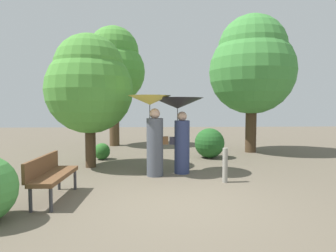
{
  "coord_description": "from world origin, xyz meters",
  "views": [
    {
      "loc": [
        -0.38,
        -5.28,
        1.77
      ],
      "look_at": [
        0.0,
        2.59,
        1.24
      ],
      "focal_mm": 31.15,
      "sensor_mm": 36.0,
      "label": 1
    }
  ],
  "objects_px": {
    "path_marker_post": "(225,165)",
    "tree_near_left": "(89,83)",
    "person_left": "(152,123)",
    "park_bench": "(51,173)",
    "tree_near_right": "(252,64)",
    "tree_mid_left": "(114,66)",
    "person_right": "(179,116)"
  },
  "relations": [
    {
      "from": "tree_near_left",
      "to": "tree_near_right",
      "type": "distance_m",
      "value": 6.24
    },
    {
      "from": "tree_mid_left",
      "to": "path_marker_post",
      "type": "relative_size",
      "value": 6.6
    },
    {
      "from": "person_right",
      "to": "person_left",
      "type": "bearing_deg",
      "value": 115.16
    },
    {
      "from": "tree_near_left",
      "to": "tree_near_right",
      "type": "bearing_deg",
      "value": 24.5
    },
    {
      "from": "person_left",
      "to": "park_bench",
      "type": "bearing_deg",
      "value": 138.71
    },
    {
      "from": "path_marker_post",
      "to": "tree_near_left",
      "type": "bearing_deg",
      "value": 151.38
    },
    {
      "from": "person_right",
      "to": "park_bench",
      "type": "distance_m",
      "value": 3.49
    },
    {
      "from": "tree_near_left",
      "to": "tree_near_right",
      "type": "height_order",
      "value": "tree_near_right"
    },
    {
      "from": "park_bench",
      "to": "tree_mid_left",
      "type": "bearing_deg",
      "value": 0.56
    },
    {
      "from": "person_left",
      "to": "park_bench",
      "type": "height_order",
      "value": "person_left"
    },
    {
      "from": "person_left",
      "to": "tree_near_left",
      "type": "distance_m",
      "value": 2.41
    },
    {
      "from": "tree_near_left",
      "to": "tree_mid_left",
      "type": "height_order",
      "value": "tree_mid_left"
    },
    {
      "from": "park_bench",
      "to": "tree_near_left",
      "type": "relative_size",
      "value": 0.39
    },
    {
      "from": "park_bench",
      "to": "path_marker_post",
      "type": "xyz_separation_m",
      "value": [
        3.61,
        1.09,
        -0.11
      ]
    },
    {
      "from": "person_left",
      "to": "tree_mid_left",
      "type": "relative_size",
      "value": 0.38
    },
    {
      "from": "park_bench",
      "to": "tree_near_right",
      "type": "xyz_separation_m",
      "value": [
        5.72,
        5.56,
        2.87
      ]
    },
    {
      "from": "person_right",
      "to": "path_marker_post",
      "type": "xyz_separation_m",
      "value": [
        0.99,
        -1.0,
        -1.11
      ]
    },
    {
      "from": "park_bench",
      "to": "path_marker_post",
      "type": "relative_size",
      "value": 1.87
    },
    {
      "from": "path_marker_post",
      "to": "tree_mid_left",
      "type": "bearing_deg",
      "value": 117.4
    },
    {
      "from": "tree_mid_left",
      "to": "path_marker_post",
      "type": "distance_m",
      "value": 8.14
    },
    {
      "from": "tree_near_left",
      "to": "path_marker_post",
      "type": "xyz_separation_m",
      "value": [
        3.5,
        -1.91,
        -2.03
      ]
    },
    {
      "from": "tree_near_left",
      "to": "tree_mid_left",
      "type": "bearing_deg",
      "value": 89.3
    },
    {
      "from": "park_bench",
      "to": "tree_near_left",
      "type": "bearing_deg",
      "value": -0.26
    },
    {
      "from": "tree_mid_left",
      "to": "tree_near_left",
      "type": "bearing_deg",
      "value": -90.7
    },
    {
      "from": "person_right",
      "to": "tree_mid_left",
      "type": "relative_size",
      "value": 0.37
    },
    {
      "from": "person_left",
      "to": "path_marker_post",
      "type": "distance_m",
      "value": 2.08
    },
    {
      "from": "person_left",
      "to": "park_bench",
      "type": "xyz_separation_m",
      "value": [
        -1.92,
        -1.83,
        -0.85
      ]
    },
    {
      "from": "tree_near_left",
      "to": "path_marker_post",
      "type": "distance_m",
      "value": 4.48
    },
    {
      "from": "person_left",
      "to": "tree_near_right",
      "type": "xyz_separation_m",
      "value": [
        3.8,
        3.72,
        2.03
      ]
    },
    {
      "from": "tree_near_left",
      "to": "path_marker_post",
      "type": "relative_size",
      "value": 4.75
    },
    {
      "from": "park_bench",
      "to": "tree_near_right",
      "type": "relative_size",
      "value": 0.29
    },
    {
      "from": "person_right",
      "to": "tree_mid_left",
      "type": "distance_m",
      "value": 6.5
    }
  ]
}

